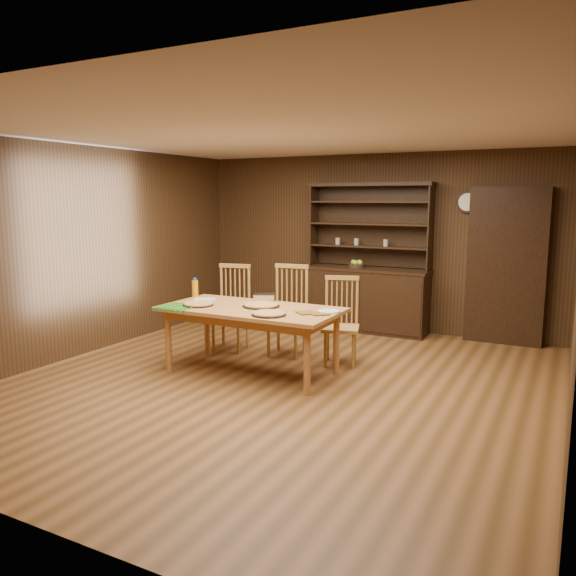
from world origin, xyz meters
The scene contains 20 objects.
floor centered at (0.00, 0.00, 0.00)m, with size 6.00×6.00×0.00m, color brown.
room_shell centered at (0.00, 0.00, 1.58)m, with size 6.00×6.00×6.00m.
china_hutch centered at (0.00, 2.75, 0.60)m, with size 1.84×0.52×2.17m.
doorway centered at (1.90, 2.90, 1.05)m, with size 1.00×0.18×2.10m, color black.
wall_clock centered at (1.35, 2.96, 1.90)m, with size 0.30×0.05×0.30m.
dining_table centered at (-0.45, 0.19, 0.67)m, with size 1.99×0.99×0.75m.
chair_left centered at (-1.21, 0.99, 0.59)m, with size 0.53×0.51×1.10m.
chair_center centered at (-0.44, 1.10, 0.60)m, with size 0.52×0.50×1.13m.
chair_right centered at (0.29, 1.03, 0.55)m, with size 0.53×0.52×1.04m.
pizza_left centered at (-1.04, 0.02, 0.77)m, with size 0.35×0.35×0.04m.
pizza_right centered at (-0.07, -0.08, 0.77)m, with size 0.36×0.36×0.04m.
pizza_center centered at (-0.38, 0.29, 0.77)m, with size 0.42×0.42×0.04m.
cooling_rack centered at (-1.19, -0.18, 0.76)m, with size 0.37×0.37×0.02m, color #0CA526, non-canonical shape.
plate_left centered at (-1.17, 0.32, 0.76)m, with size 0.28×0.28×0.02m.
plate_right centered at (0.41, 0.36, 0.76)m, with size 0.25×0.25×0.02m.
foil_dish centered at (-0.48, 0.54, 0.80)m, with size 0.24×0.17×0.10m, color white.
juice_bottle centered at (-1.44, 0.50, 0.86)m, with size 0.08×0.08×0.23m.
pot_holder_a centered at (0.38, 0.21, 0.76)m, with size 0.18×0.18×0.01m, color #9E1612.
pot_holder_b centered at (0.23, 0.18, 0.76)m, with size 0.19×0.19×0.01m, color #9E1612.
fruit_bowl centered at (-0.14, 2.69, 0.99)m, with size 0.25×0.25×0.12m.
Camera 1 is at (2.72, -5.06, 1.95)m, focal length 35.00 mm.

